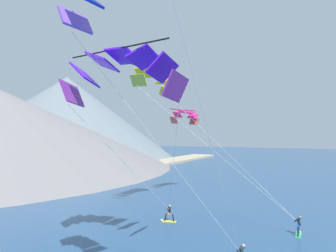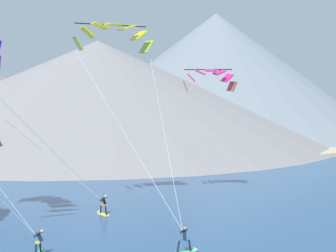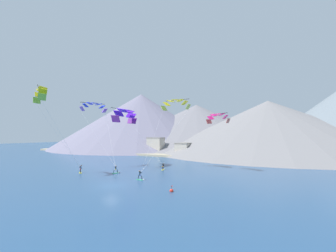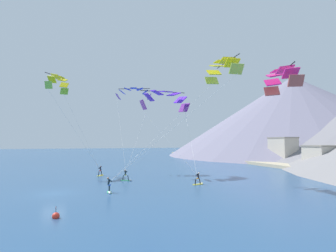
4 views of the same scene
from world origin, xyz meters
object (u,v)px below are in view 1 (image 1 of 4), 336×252
Objects in this scene: parafoil_kite_distant_high_outer at (185,115)px; kitesurfer_mid_center at (299,229)px; parafoil_kite_mid_center at (155,77)px; kitesurfer_near_lead at (167,216)px; parafoil_kite_near_lead at (122,72)px.

kitesurfer_mid_center is at bearing -121.95° from parafoil_kite_distant_high_outer.
parafoil_kite_mid_center reaches higher than parafoil_kite_distant_high_outer.
kitesurfer_mid_center is at bearing -79.08° from kitesurfer_near_lead.
parafoil_kite_near_lead is at bearing -166.39° from parafoil_kite_distant_high_outer.
parafoil_kite_near_lead is at bearing -169.47° from kitesurfer_near_lead.
kitesurfer_near_lead is at bearing 100.92° from kitesurfer_mid_center.
kitesurfer_mid_center is 0.14× the size of parafoil_kite_near_lead.
kitesurfer_mid_center is at bearing -39.94° from parafoil_kite_near_lead.
parafoil_kite_mid_center reaches higher than kitesurfer_mid_center.
parafoil_kite_distant_high_outer is (9.73, 15.60, 11.55)m from kitesurfer_mid_center.
parafoil_kite_mid_center is at bearing 20.92° from parafoil_kite_near_lead.
parafoil_kite_mid_center is at bearing -175.42° from parafoil_kite_distant_high_outer.
parafoil_kite_mid_center is at bearing 91.81° from kitesurfer_mid_center.
parafoil_kite_near_lead reaches higher than kitesurfer_mid_center.
parafoil_kite_mid_center is (11.80, 4.51, 2.48)m from parafoil_kite_near_lead.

